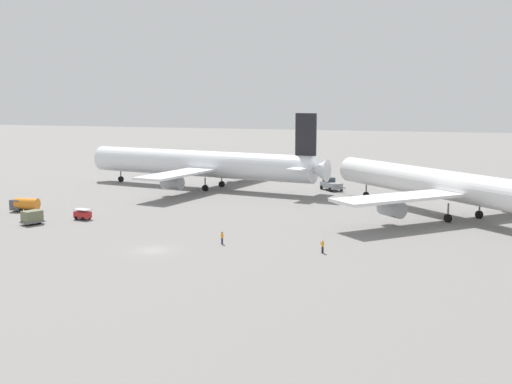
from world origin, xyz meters
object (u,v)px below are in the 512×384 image
at_px(gse_baggage_cart_trailing, 83,214).
at_px(ground_crew_marshaller_foreground, 323,246).
at_px(airliner_being_pushed, 451,187).
at_px(ground_crew_wing_walker_right, 222,238).
at_px(pushback_tug, 331,184).
at_px(gse_container_dolly_flat, 32,217).
at_px(airliner_at_gate_left, 201,164).
at_px(gse_fuel_bowser_stubby, 24,204).

height_order(gse_baggage_cart_trailing, ground_crew_marshaller_foreground, ground_crew_marshaller_foreground).
relative_size(airliner_being_pushed, ground_crew_wing_walker_right, 27.47).
xyz_separation_m(pushback_tug, gse_container_dolly_flat, (-36.88, -50.87, -0.05)).
xyz_separation_m(airliner_at_gate_left, pushback_tug, (27.46, 5.38, -4.01)).
bearing_deg(ground_crew_marshaller_foreground, airliner_being_pushed, 64.51).
height_order(airliner_being_pushed, gse_container_dolly_flat, airliner_being_pushed).
height_order(gse_container_dolly_flat, ground_crew_marshaller_foreground, gse_container_dolly_flat).
distance_m(pushback_tug, gse_baggage_cart_trailing, 55.01).
xyz_separation_m(airliner_being_pushed, ground_crew_marshaller_foreground, (-14.69, -30.80, -4.21)).
distance_m(gse_fuel_bowser_stubby, ground_crew_wing_walker_right, 43.20).
distance_m(gse_container_dolly_flat, gse_baggage_cart_trailing, 7.88).
xyz_separation_m(airliner_at_gate_left, ground_crew_wing_walker_right, (23.57, -49.32, -4.34)).
distance_m(pushback_tug, ground_crew_wing_walker_right, 54.83).
distance_m(airliner_at_gate_left, ground_crew_wing_walker_right, 54.83).
bearing_deg(gse_container_dolly_flat, airliner_being_pushed, 22.95).
xyz_separation_m(gse_container_dolly_flat, ground_crew_marshaller_foreground, (46.97, -4.69, -0.28)).
bearing_deg(gse_baggage_cart_trailing, ground_crew_marshaller_foreground, -14.20).
distance_m(pushback_tug, gse_fuel_bowser_stubby, 61.52).
xyz_separation_m(ground_crew_marshaller_foreground, ground_crew_wing_walker_right, (-13.97, 0.87, -0.00)).
height_order(gse_baggage_cart_trailing, ground_crew_wing_walker_right, ground_crew_wing_walker_right).
distance_m(pushback_tug, gse_container_dolly_flat, 62.84).
relative_size(pushback_tug, ground_crew_marshaller_foreground, 4.19).
xyz_separation_m(airliner_at_gate_left, ground_crew_marshaller_foreground, (37.55, -50.19, -4.34)).
xyz_separation_m(pushback_tug, gse_fuel_bowser_stubby, (-45.12, -41.83, 0.11)).
bearing_deg(gse_baggage_cart_trailing, gse_fuel_bowser_stubby, 166.73).
xyz_separation_m(airliner_being_pushed, gse_container_dolly_flat, (-61.66, -26.11, -3.93)).
distance_m(airliner_at_gate_left, gse_container_dolly_flat, 46.64).
bearing_deg(airliner_being_pushed, pushback_tug, 135.02).
bearing_deg(gse_container_dolly_flat, gse_fuel_bowser_stubby, 132.32).
distance_m(airliner_being_pushed, ground_crew_marshaller_foreground, 34.39).
bearing_deg(gse_baggage_cart_trailing, airliner_being_pushed, 19.75).
relative_size(airliner_at_gate_left, pushback_tug, 8.19).
bearing_deg(gse_baggage_cart_trailing, ground_crew_wing_walker_right, -19.24).
bearing_deg(gse_baggage_cart_trailing, gse_container_dolly_flat, -131.91).
bearing_deg(pushback_tug, ground_crew_wing_walker_right, -94.06).
bearing_deg(gse_fuel_bowser_stubby, pushback_tug, 42.83).
height_order(gse_container_dolly_flat, gse_baggage_cart_trailing, gse_container_dolly_flat).
relative_size(airliner_at_gate_left, ground_crew_marshaller_foreground, 34.35).
bearing_deg(airliner_at_gate_left, airliner_being_pushed, -20.36).
bearing_deg(gse_container_dolly_flat, ground_crew_marshaller_foreground, -5.70).
distance_m(gse_baggage_cart_trailing, ground_crew_marshaller_foreground, 43.03).
xyz_separation_m(airliner_being_pushed, gse_baggage_cart_trailing, (-56.40, -20.25, -4.24)).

